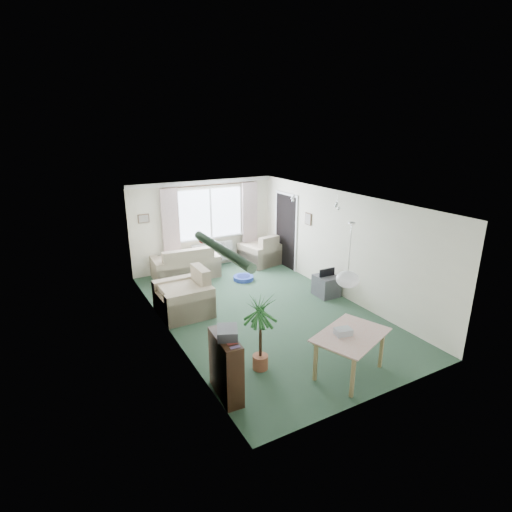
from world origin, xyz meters
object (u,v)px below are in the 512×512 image
bookshelf (226,366)px  houseplant (260,333)px  coffee_table (201,266)px  tv_cube (326,286)px  pet_bed (243,278)px  sofa (185,262)px  armchair_corner (260,249)px  armchair_left (183,292)px  dining_table (349,355)px

bookshelf → houseplant: 0.85m
coffee_table → tv_cube: size_ratio=1.89×
houseplant → pet_bed: 3.97m
coffee_table → houseplant: bearing=-99.4°
sofa → armchair_corner: armchair_corner is taller
armchair_left → houseplant: (0.42, -2.52, 0.16)m
armchair_corner → houseplant: size_ratio=0.76×
tv_cube → pet_bed: tv_cube is taller
sofa → armchair_left: bearing=73.0°
coffee_table → pet_bed: 1.24m
coffee_table → tv_cube: 3.40m
coffee_table → houseplant: 4.63m
armchair_corner → dining_table: bearing=64.0°
coffee_table → bookshelf: bookshelf is taller
tv_cube → armchair_corner: bearing=95.9°
dining_table → tv_cube: 3.08m
coffee_table → bookshelf: 5.13m
houseplant → pet_bed: houseplant is taller
dining_table → pet_bed: dining_table is taller
armchair_corner → dining_table: (-1.40, -5.33, -0.09)m
armchair_left → bookshelf: size_ratio=1.13×
armchair_corner → armchair_left: size_ratio=0.91×
armchair_left → dining_table: 3.67m
armchair_corner → tv_cube: size_ratio=1.84×
sofa → pet_bed: 1.57m
pet_bed → coffee_table: bearing=130.1°
armchair_left → bookshelf: (-0.34, -2.86, -0.00)m
coffee_table → pet_bed: (0.79, -0.94, -0.17)m
dining_table → tv_cube: dining_table is taller
sofa → tv_cube: sofa is taller
houseplant → sofa: bearing=85.8°
tv_cube → coffee_table: bearing=127.8°
bookshelf → tv_cube: bearing=35.5°
armchair_left → houseplant: size_ratio=0.84×
houseplant → tv_cube: houseplant is taller
tv_cube → sofa: bearing=133.0°
coffee_table → bookshelf: (-1.51, -4.90, 0.25)m
pet_bed → dining_table: bearing=-95.0°
dining_table → sofa: bearing=98.7°
dining_table → pet_bed: bearing=85.0°
coffee_table → dining_table: 5.37m
armchair_left → dining_table: armchair_left is taller
armchair_corner → houseplant: houseplant is taller
dining_table → bookshelf: bearing=166.7°
bookshelf → houseplant: (0.76, 0.34, 0.16)m
dining_table → pet_bed: (0.38, 4.41, -0.29)m
houseplant → armchair_left: bearing=99.5°
dining_table → armchair_corner: bearing=75.3°
armchair_corner → pet_bed: armchair_corner is taller
sofa → armchair_corner: size_ratio=1.71×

